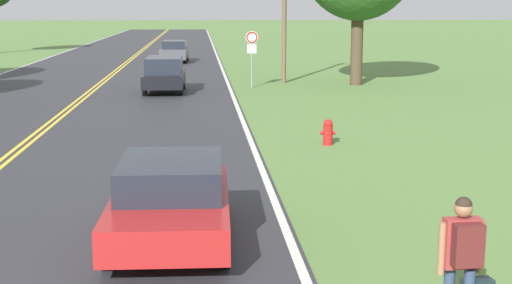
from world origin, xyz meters
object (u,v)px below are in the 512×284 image
at_px(car_black_van_mid_far, 164,74).
at_px(car_dark_grey_sedan_receding, 174,51).
at_px(hitchhiker_person, 462,251).
at_px(traffic_sign, 252,45).
at_px(car_red_sedan_approaching, 171,199).
at_px(fire_hydrant, 328,132).

xyz_separation_m(car_black_van_mid_far, car_dark_grey_sedan_receding, (-0.11, 18.22, -0.09)).
xyz_separation_m(hitchhiker_person, traffic_sign, (-0.52, 26.86, 1.04)).
relative_size(hitchhiker_person, car_dark_grey_sedan_receding, 0.40).
xyz_separation_m(car_red_sedan_approaching, car_black_van_mid_far, (-1.07, 21.46, 0.15)).
height_order(hitchhiker_person, car_black_van_mid_far, hitchhiker_person).
height_order(fire_hydrant, car_red_sedan_approaching, car_red_sedan_approaching).
relative_size(fire_hydrant, car_dark_grey_sedan_receding, 0.17).
distance_m(fire_hydrant, car_black_van_mid_far, 14.28).
bearing_deg(car_black_van_mid_far, traffic_sign, 111.83).
xyz_separation_m(hitchhiker_person, car_black_van_mid_far, (-4.71, 25.27, -0.18)).
relative_size(hitchhiker_person, car_red_sedan_approaching, 0.41).
distance_m(hitchhiker_person, car_black_van_mid_far, 25.71).
xyz_separation_m(fire_hydrant, car_red_sedan_approaching, (-4.19, -8.20, 0.34)).
xyz_separation_m(traffic_sign, car_black_van_mid_far, (-4.19, -1.58, -1.21)).
bearing_deg(car_dark_grey_sedan_receding, car_red_sedan_approaching, 4.03).
bearing_deg(traffic_sign, fire_hydrant, -85.83).
height_order(hitchhiker_person, car_red_sedan_approaching, hitchhiker_person).
relative_size(car_red_sedan_approaching, car_dark_grey_sedan_receding, 0.98).
bearing_deg(car_dark_grey_sedan_receding, traffic_sign, 16.80).
relative_size(fire_hydrant, car_red_sedan_approaching, 0.18).
bearing_deg(hitchhiker_person, car_red_sedan_approaching, 40.57).
xyz_separation_m(hitchhiker_person, fire_hydrant, (0.56, 12.01, -0.66)).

